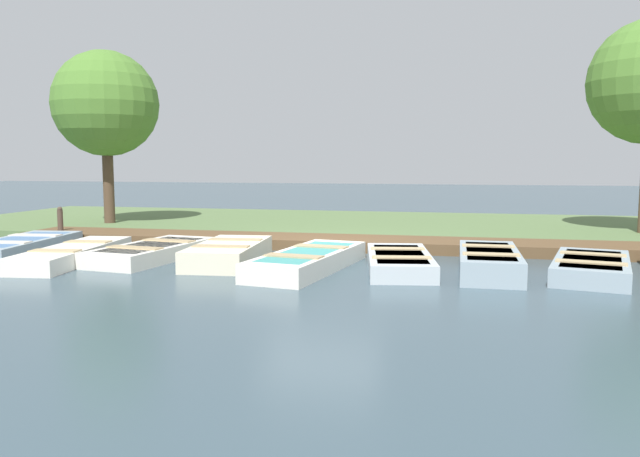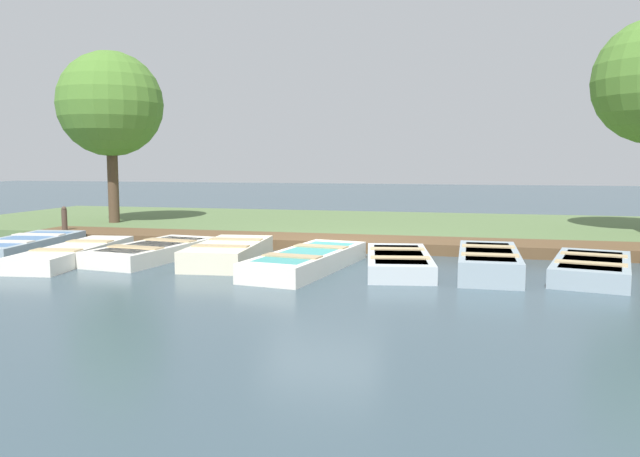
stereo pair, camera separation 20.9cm
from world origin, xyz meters
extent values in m
plane|color=#384C56|center=(0.00, 0.00, 0.00)|extent=(80.00, 80.00, 0.00)
cube|color=#567042|center=(-5.00, 0.00, 0.10)|extent=(8.00, 24.00, 0.20)
cube|color=brown|center=(-1.21, 0.00, 0.12)|extent=(1.48, 15.12, 0.24)
cube|color=#8C9EA8|center=(1.22, -6.24, 0.16)|extent=(3.28, 1.56, 0.33)
cube|color=#4C709E|center=(1.22, -6.24, 0.31)|extent=(2.69, 1.24, 0.03)
cube|color=beige|center=(1.82, -6.17, 0.34)|extent=(0.45, 1.13, 0.03)
cube|color=beige|center=(0.62, -6.31, 0.34)|extent=(0.45, 1.13, 0.03)
cube|color=silver|center=(1.83, -4.58, 0.15)|extent=(3.49, 1.35, 0.30)
cube|color=beige|center=(1.83, -4.58, 0.29)|extent=(2.86, 1.07, 0.02)
cube|color=tan|center=(2.48, -4.51, 0.31)|extent=(0.44, 0.93, 0.03)
cube|color=tan|center=(1.19, -4.65, 0.31)|extent=(0.44, 0.93, 0.03)
cube|color=silver|center=(1.22, -3.19, 0.15)|extent=(3.14, 1.61, 0.30)
cube|color=#4C709E|center=(1.22, -3.19, 0.29)|extent=(2.57, 1.27, 0.02)
cube|color=tan|center=(1.79, -3.27, 0.31)|extent=(0.45, 1.15, 0.03)
cube|color=tan|center=(0.66, -3.11, 0.31)|extent=(0.45, 1.15, 0.03)
cube|color=beige|center=(1.33, -1.53, 0.19)|extent=(2.74, 1.36, 0.39)
cube|color=#6B7F51|center=(1.33, -1.53, 0.37)|extent=(2.24, 1.07, 0.03)
cube|color=tan|center=(1.83, -1.49, 0.40)|extent=(0.35, 1.07, 0.03)
cube|color=tan|center=(0.82, -1.58, 0.40)|extent=(0.35, 1.07, 0.03)
cube|color=silver|center=(1.72, 0.14, 0.17)|extent=(3.52, 1.63, 0.34)
cube|color=teal|center=(1.72, 0.14, 0.32)|extent=(2.88, 1.29, 0.03)
cube|color=tan|center=(2.36, 0.04, 0.35)|extent=(0.50, 1.05, 0.03)
cube|color=tan|center=(1.09, 0.25, 0.35)|extent=(0.50, 1.05, 0.03)
cube|color=#B2BCC1|center=(1.37, 1.76, 0.15)|extent=(2.96, 1.53, 0.30)
cube|color=#6B7F51|center=(1.37, 1.76, 0.29)|extent=(2.42, 1.21, 0.02)
cube|color=tan|center=(1.90, 1.84, 0.31)|extent=(0.44, 1.05, 0.03)
cube|color=tan|center=(0.84, 1.67, 0.31)|extent=(0.44, 1.05, 0.03)
cube|color=#8C9EA8|center=(1.37, 3.33, 0.20)|extent=(2.78, 1.01, 0.40)
cube|color=beige|center=(1.37, 3.33, 0.39)|extent=(2.28, 0.79, 0.03)
cube|color=tan|center=(1.90, 3.33, 0.42)|extent=(0.28, 0.92, 0.03)
cube|color=tan|center=(0.85, 3.33, 0.42)|extent=(0.28, 0.92, 0.03)
cube|color=#8C9EA8|center=(1.31, 5.03, 0.15)|extent=(2.89, 1.73, 0.31)
cube|color=teal|center=(1.31, 5.03, 0.30)|extent=(2.36, 1.38, 0.02)
cube|color=tan|center=(1.81, 4.92, 0.32)|extent=(0.50, 1.12, 0.03)
cube|color=tan|center=(0.81, 5.14, 0.32)|extent=(0.50, 1.12, 0.03)
cylinder|color=#47382D|center=(-1.13, -6.91, 0.37)|extent=(0.13, 0.13, 0.75)
sphere|color=#47382D|center=(-1.13, -6.91, 0.77)|extent=(0.12, 0.12, 0.12)
cylinder|color=#4C3828|center=(-3.41, -6.92, 1.38)|extent=(0.30, 0.30, 2.75)
sphere|color=#4C7A2D|center=(-3.41, -6.92, 3.56)|extent=(2.93, 2.93, 2.93)
camera|label=1|loc=(12.58, 2.76, 1.98)|focal=35.00mm
camera|label=2|loc=(12.53, 2.97, 1.98)|focal=35.00mm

